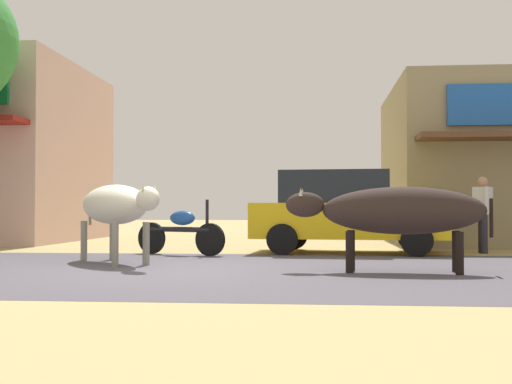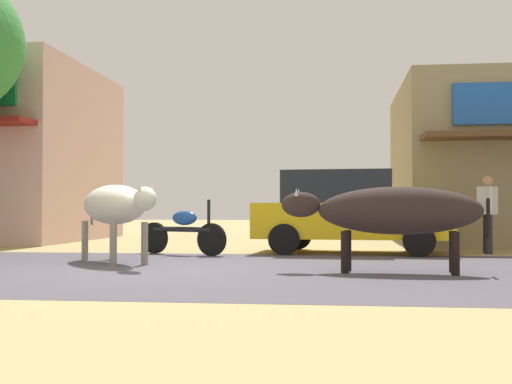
{
  "view_description": "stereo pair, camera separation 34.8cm",
  "coord_description": "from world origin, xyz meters",
  "views": [
    {
      "loc": [
        2.35,
        -9.6,
        0.9
      ],
      "look_at": [
        1.3,
        1.96,
        1.18
      ],
      "focal_mm": 46.9,
      "sensor_mm": 36.0,
      "label": 1
    },
    {
      "loc": [
        2.7,
        -9.57,
        0.9
      ],
      "look_at": [
        1.3,
        1.96,
        1.18
      ],
      "focal_mm": 46.9,
      "sensor_mm": 36.0,
      "label": 2
    }
  ],
  "objects": [
    {
      "name": "parked_hatchback_car",
      "position": [
        2.93,
        3.95,
        0.84
      ],
      "size": [
        4.0,
        2.18,
        1.64
      ],
      "color": "yellow",
      "rests_on": "ground"
    },
    {
      "name": "cow_near_brown",
      "position": [
        -0.91,
        1.03,
        0.94
      ],
      "size": [
        2.07,
        2.37,
        1.28
      ],
      "color": "beige",
      "rests_on": "ground"
    },
    {
      "name": "cow_far_dark",
      "position": [
        3.49,
        -0.11,
        0.85
      ],
      "size": [
        2.86,
        0.87,
        1.2
      ],
      "color": "#2F2320",
      "rests_on": "ground"
    },
    {
      "name": "parked_motorcycle",
      "position": [
        -0.23,
        3.03,
        0.47
      ],
      "size": [
        1.85,
        0.86,
        1.06
      ],
      "color": "black",
      "rests_on": "ground"
    },
    {
      "name": "pedestrian_by_shop",
      "position": [
        5.64,
        4.02,
        0.89
      ],
      "size": [
        0.45,
        0.61,
        1.53
      ],
      "color": "#262633",
      "rests_on": "ground"
    },
    {
      "name": "asphalt_road",
      "position": [
        0.0,
        0.0,
        0.0
      ],
      "size": [
        72.0,
        6.68,
        0.0
      ],
      "primitive_type": "cube",
      "color": "#4F4A53",
      "rests_on": "ground"
    },
    {
      "name": "ground",
      "position": [
        0.0,
        0.0,
        0.0
      ],
      "size": [
        80.0,
        80.0,
        0.0
      ],
      "primitive_type": "plane",
      "color": "tan"
    }
  ]
}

